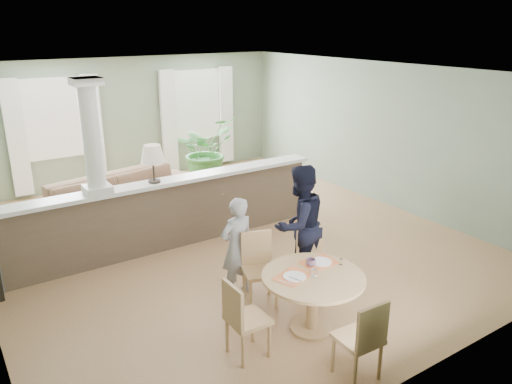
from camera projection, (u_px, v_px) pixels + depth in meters
ground at (223, 238)px, 8.23m from camera, size 8.00×8.00×0.00m
room_shell at (200, 124)px, 8.13m from camera, size 7.02×8.02×2.71m
pony_wall at (160, 206)px, 7.65m from camera, size 5.32×0.38×2.70m
sofa at (124, 202)px, 8.63m from camera, size 3.17×1.72×0.88m
houseplant at (205, 150)px, 10.94m from camera, size 1.63×1.53×1.45m
dining_table at (313, 286)px, 5.62m from camera, size 1.17×1.17×0.80m
chair_far_boy at (259, 265)px, 6.25m from camera, size 0.52×0.52×0.91m
chair_far_man at (312, 256)px, 6.55m from camera, size 0.48×0.48×0.86m
chair_near at (363, 337)px, 4.83m from camera, size 0.42×0.42×0.89m
chair_side at (242, 317)px, 5.17m from camera, size 0.41×0.41×0.89m
child_person at (237, 247)px, 6.36m from camera, size 0.51×0.35×1.33m
man_person at (299, 225)px, 6.65m from camera, size 0.86×0.70×1.65m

